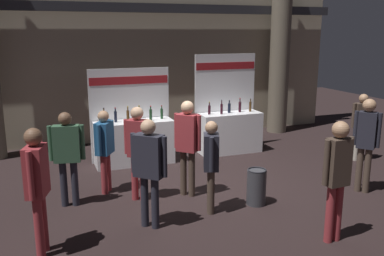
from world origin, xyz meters
name	(u,v)px	position (x,y,z in m)	size (l,w,h in m)	color
ground_plane	(202,190)	(0.00, 0.00, 0.00)	(24.00, 24.00, 0.00)	black
hall_colonnade	(144,24)	(0.00, 4.36, 3.25)	(11.73, 1.11, 6.66)	tan
exhibitor_booth_0	(134,139)	(-0.87, 2.15, 0.60)	(1.90, 0.72, 2.21)	white
exhibitor_booth_1	(229,128)	(1.65, 2.26, 0.63)	(1.66, 0.66, 2.49)	white
trash_bin	(256,187)	(0.65, -0.98, 0.33)	(0.35, 0.35, 0.66)	#38383D
visitor_0	(337,172)	(1.05, -2.58, 1.08)	(0.51, 0.24, 1.83)	maroon
visitor_1	(188,139)	(-0.36, -0.15, 1.10)	(0.44, 0.44, 1.82)	#47382D
visitor_2	(366,138)	(2.87, -1.17, 1.08)	(0.36, 0.40, 1.83)	#47382D
visitor_3	(67,151)	(-2.50, 0.13, 1.02)	(0.61, 0.29, 1.70)	#23232D
visitor_4	(149,163)	(-1.37, -1.18, 1.07)	(0.49, 0.49, 1.76)	#23232D
visitor_5	(37,180)	(-3.00, -1.46, 1.10)	(0.34, 0.55, 1.81)	maroon
visitor_6	(105,144)	(-1.78, 0.56, 0.96)	(0.41, 0.49, 1.61)	maroon
visitor_7	(211,159)	(-0.25, -1.00, 0.95)	(0.36, 0.49, 1.61)	#47382D
visitor_8	(362,122)	(4.26, 0.49, 0.95)	(0.48, 0.31, 1.62)	#ADA393
visitor_9	(138,146)	(-1.28, -0.04, 1.04)	(0.44, 0.38, 1.75)	maroon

